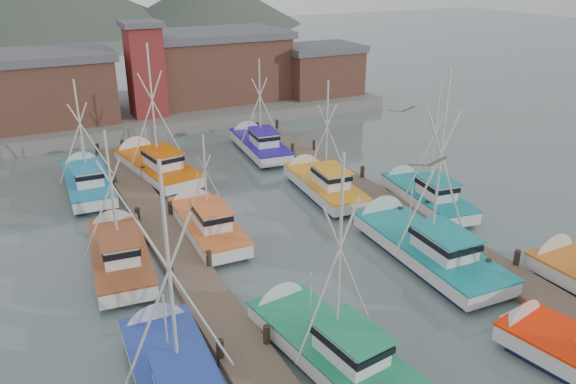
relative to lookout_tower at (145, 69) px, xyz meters
name	(u,v)px	position (x,y,z in m)	size (l,w,h in m)	color
ground	(362,291)	(2.00, -33.00, -5.55)	(260.00, 260.00, 0.00)	#546564
dock_left	(196,282)	(-5.00, -28.96, -5.34)	(2.30, 46.00, 1.50)	brown
dock_right	(423,225)	(9.00, -28.96, -5.34)	(2.30, 46.00, 1.50)	brown
quay	(160,110)	(2.00, 4.00, -4.95)	(44.00, 16.00, 1.20)	slate
shed_left	(40,87)	(-9.00, 2.00, -1.21)	(12.72, 8.48, 6.20)	#563126
shed_center	(214,65)	(8.00, 4.00, -0.86)	(14.84, 9.54, 6.90)	#563126
shed_right	(320,69)	(19.00, 1.00, -1.71)	(8.48, 6.36, 5.20)	#563126
lookout_tower	(145,69)	(0.00, 0.00, 0.00)	(3.60, 3.60, 8.50)	maroon
distant_hills	(0,33)	(-10.76, 89.59, -5.55)	(175.00, 140.00, 42.00)	#394338
boat_4	(325,344)	(-2.14, -36.45, -4.87)	(3.92, 9.30, 9.65)	#101737
boat_5	(421,244)	(6.69, -31.51, -4.86)	(4.51, 10.53, 11.22)	#101737
boat_6	(175,376)	(-7.96, -35.60, -4.86)	(4.09, 9.22, 10.07)	#101737
boat_8	(205,222)	(-2.70, -23.63, -4.88)	(2.93, 8.60, 6.80)	#101737
boat_9	(321,183)	(6.39, -21.36, -4.87)	(3.45, 8.93, 8.57)	#101737
boat_10	(119,252)	(-7.88, -25.04, -4.87)	(3.58, 9.00, 8.16)	#101737
boat_11	(423,194)	(11.31, -26.07, -4.87)	(3.59, 8.53, 8.84)	#101737
boat_12	(154,165)	(-2.84, -12.53, -4.86)	(4.60, 10.28, 10.53)	#101737
boat_13	(258,144)	(6.15, -11.32, -4.87)	(3.60, 9.15, 8.49)	#101737
boat_14	(87,181)	(-7.77, -13.67, -4.87)	(3.55, 9.04, 8.55)	#101737
gull_near	(428,164)	(-0.20, -39.16, 3.27)	(1.55, 0.62, 0.24)	gray
gull_far	(402,110)	(4.41, -31.87, 2.81)	(1.55, 0.61, 0.24)	gray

